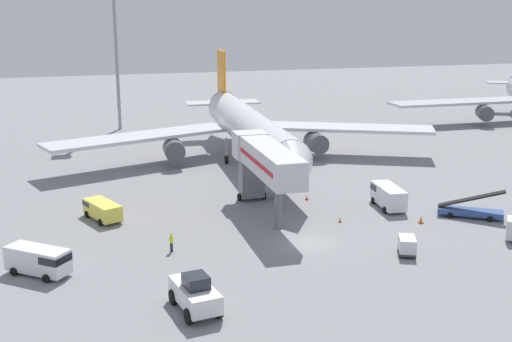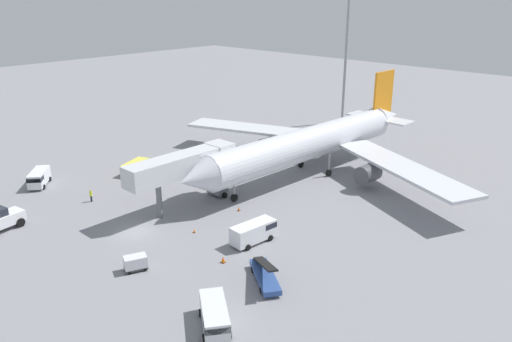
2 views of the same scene
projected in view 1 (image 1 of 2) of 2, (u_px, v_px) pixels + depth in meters
name	position (u px, v px, depth m)	size (l,w,h in m)	color
ground_plane	(308.00, 243.00, 59.51)	(300.00, 300.00, 0.00)	gray
airplane_at_gate	(248.00, 128.00, 87.79)	(53.91, 49.44, 13.82)	silver
jet_bridge	(264.00, 161.00, 66.66)	(3.47, 16.10, 7.49)	silver
pushback_tug	(195.00, 294.00, 46.20)	(3.24, 5.43, 2.78)	white
belt_loader_truck	(470.00, 210.00, 66.49)	(6.23, 5.03, 3.09)	#2D4C8E
service_van_rear_right	(388.00, 195.00, 69.66)	(2.68, 5.65, 2.32)	white
service_van_mid_center	(39.00, 260.00, 52.33)	(5.34, 4.93, 2.24)	white
service_van_near_left	(102.00, 209.00, 65.89)	(3.79, 5.48, 1.81)	#E5DB4C
baggage_cart_far_right	(407.00, 245.00, 56.62)	(2.15, 2.62, 1.58)	#38383D
ground_crew_worker_foreground	(171.00, 242.00, 57.25)	(0.37, 0.37, 1.73)	#1E2333
safety_cone_alpha	(307.00, 197.00, 72.53)	(0.36, 0.36, 0.56)	black
safety_cone_bravo	(340.00, 220.00, 65.19)	(0.31, 0.31, 0.48)	black
safety_cone_charlie	(421.00, 220.00, 64.85)	(0.48, 0.48, 0.73)	black
apron_light_mast	(114.00, 7.00, 108.11)	(2.40, 2.40, 30.05)	#93969B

